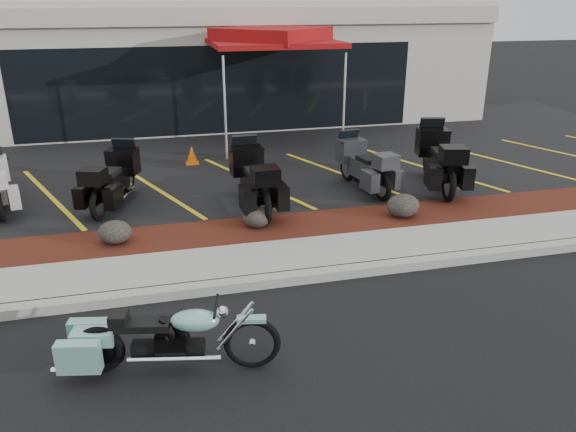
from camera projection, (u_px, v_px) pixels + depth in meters
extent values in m
plane|color=black|center=(329.00, 309.00, 7.94)|extent=(90.00, 90.00, 0.00)
cube|color=gray|center=(311.00, 276.00, 8.73)|extent=(24.00, 0.25, 0.15)
cube|color=gray|center=(299.00, 257.00, 9.36)|extent=(24.00, 1.20, 0.15)
cube|color=#39160D|center=(282.00, 230.00, 10.44)|extent=(24.00, 1.20, 0.16)
cube|color=black|center=(236.00, 156.00, 15.32)|extent=(26.00, 9.60, 0.15)
cube|color=#A59E95|center=(206.00, 60.00, 20.31)|extent=(18.00, 8.00, 4.00)
cube|color=black|center=(222.00, 90.00, 16.90)|extent=(12.00, 0.06, 2.60)
cube|color=#A59E95|center=(219.00, 16.00, 16.10)|extent=(18.00, 0.30, 0.50)
ellipsoid|color=black|center=(115.00, 232.00, 9.61)|extent=(0.57, 0.48, 0.41)
ellipsoid|color=black|center=(257.00, 217.00, 10.30)|extent=(0.53, 0.44, 0.38)
ellipsoid|color=black|center=(403.00, 206.00, 10.77)|extent=(0.64, 0.53, 0.45)
cone|color=#F05D08|center=(192.00, 155.00, 14.23)|extent=(0.40, 0.40, 0.45)
cylinder|color=silver|center=(217.00, 108.00, 14.40)|extent=(0.06, 0.06, 2.63)
cylinder|color=silver|center=(339.00, 105.00, 14.77)|extent=(0.06, 0.06, 2.63)
cylinder|color=silver|center=(216.00, 89.00, 17.36)|extent=(0.06, 0.06, 2.63)
cylinder|color=silver|center=(318.00, 87.00, 17.73)|extent=(0.06, 0.06, 2.63)
cube|color=maroon|center=(272.00, 42.00, 15.52)|extent=(3.82, 3.82, 0.14)
cube|color=maroon|center=(272.00, 35.00, 15.45)|extent=(3.53, 3.53, 0.40)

